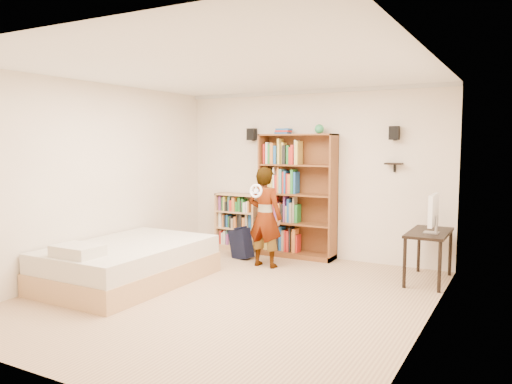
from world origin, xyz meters
TOP-DOWN VIEW (x-y plane):
  - ground at (0.00, 0.00)m, footprint 4.50×5.00m
  - room_shell at (0.00, 0.00)m, footprint 4.52×5.02m
  - crown_molding at (0.00, 0.00)m, footprint 4.50×5.00m
  - speaker_left at (-1.05, 2.40)m, footprint 0.14×0.12m
  - speaker_right at (1.35, 2.40)m, footprint 0.14×0.12m
  - wall_shelf at (1.35, 2.41)m, footprint 0.25×0.16m
  - tall_bookshelf at (-0.16, 2.32)m, footprint 1.26×0.37m
  - low_bookshelf at (-1.31, 2.35)m, footprint 0.78×0.29m
  - computer_desk at (1.98, 1.84)m, footprint 0.50×1.00m
  - imac at (2.03, 1.70)m, footprint 0.10×0.51m
  - daybed at (-1.50, -0.15)m, footprint 1.45×2.24m
  - person at (-0.32, 1.50)m, footprint 0.56×0.38m
  - wii_wheel at (-0.32, 1.22)m, footprint 0.21×0.08m
  - navy_bag at (-0.90, 1.79)m, footprint 0.42×0.32m

SIDE VIEW (x-z plane):
  - ground at x=0.00m, z-range -0.01..0.01m
  - navy_bag at x=-0.90m, z-range 0.00..0.50m
  - daybed at x=-1.50m, z-range 0.00..0.66m
  - computer_desk at x=1.98m, z-range 0.00..0.68m
  - low_bookshelf at x=-1.31m, z-range 0.00..0.98m
  - person at x=-0.32m, z-range 0.00..1.50m
  - imac at x=2.03m, z-range 0.68..1.19m
  - tall_bookshelf at x=-0.16m, z-range 0.00..2.00m
  - wii_wheel at x=-0.32m, z-range 1.06..1.27m
  - wall_shelf at x=1.35m, z-range 1.54..1.56m
  - room_shell at x=0.00m, z-range 0.41..3.12m
  - speaker_left at x=-1.05m, z-range 1.90..2.10m
  - speaker_right at x=1.35m, z-range 1.90..2.10m
  - crown_molding at x=0.00m, z-range 2.64..2.70m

